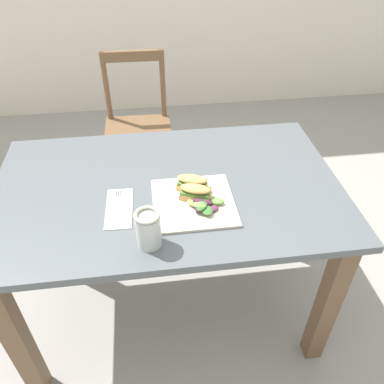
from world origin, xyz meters
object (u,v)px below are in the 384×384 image
(plate_lunch, at_px, (193,202))
(fork_on_napkin, at_px, (119,204))
(sandwich_half_back, at_px, (192,182))
(mason_jar_iced_tea, at_px, (149,230))
(dining_table, at_px, (169,211))
(chair_wooden_far, at_px, (138,128))
(sandwich_half_front, at_px, (195,192))

(plate_lunch, xyz_separation_m, fork_on_napkin, (-0.26, 0.02, 0.00))
(sandwich_half_back, xyz_separation_m, mason_jar_iced_tea, (-0.17, -0.24, 0.02))
(plate_lunch, height_order, sandwich_half_back, sandwich_half_back)
(dining_table, distance_m, chair_wooden_far, 0.99)
(chair_wooden_far, relative_size, plate_lunch, 3.04)
(sandwich_half_back, relative_size, fork_on_napkin, 0.65)
(sandwich_half_back, distance_m, mason_jar_iced_tea, 0.30)
(sandwich_half_front, relative_size, fork_on_napkin, 0.65)
(dining_table, relative_size, sandwich_half_front, 10.82)
(chair_wooden_far, distance_m, plate_lunch, 1.14)
(sandwich_half_front, bearing_deg, sandwich_half_back, 93.90)
(chair_wooden_far, relative_size, mason_jar_iced_tea, 6.84)
(sandwich_half_back, bearing_deg, plate_lunch, -93.82)
(plate_lunch, bearing_deg, chair_wooden_far, 100.25)
(plate_lunch, xyz_separation_m, mason_jar_iced_tea, (-0.16, -0.17, 0.05))
(chair_wooden_far, relative_size, sandwich_half_back, 7.23)
(dining_table, xyz_separation_m, sandwich_half_back, (0.09, -0.04, 0.17))
(mason_jar_iced_tea, bearing_deg, chair_wooden_far, 91.49)
(mason_jar_iced_tea, bearing_deg, fork_on_napkin, 116.72)
(chair_wooden_far, distance_m, sandwich_half_back, 1.08)
(chair_wooden_far, xyz_separation_m, sandwich_half_back, (0.20, -1.01, 0.33))
(chair_wooden_far, height_order, sandwich_half_front, chair_wooden_far)
(sandwich_half_front, bearing_deg, chair_wooden_far, 100.84)
(chair_wooden_far, xyz_separation_m, sandwich_half_front, (0.20, -1.07, 0.33))
(plate_lunch, bearing_deg, dining_table, 125.74)
(chair_wooden_far, distance_m, mason_jar_iced_tea, 1.30)
(fork_on_napkin, relative_size, mason_jar_iced_tea, 1.46)
(plate_lunch, height_order, fork_on_napkin, plate_lunch)
(chair_wooden_far, xyz_separation_m, fork_on_napkin, (-0.07, -1.06, 0.30))
(chair_wooden_far, bearing_deg, sandwich_half_back, -78.78)
(sandwich_half_front, relative_size, mason_jar_iced_tea, 0.95)
(sandwich_half_back, bearing_deg, chair_wooden_far, 101.22)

